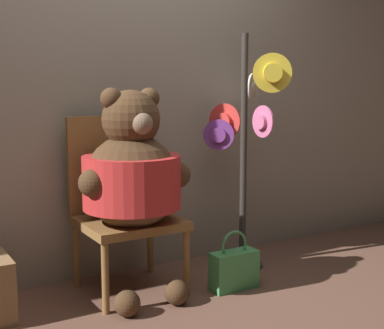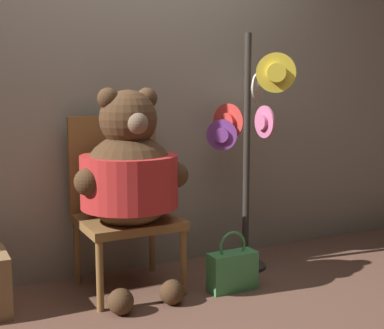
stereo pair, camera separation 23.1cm
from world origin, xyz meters
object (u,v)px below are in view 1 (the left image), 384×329
at_px(hat_display_rack, 245,141).
at_px(chair, 122,201).
at_px(handbag_on_ground, 234,269).
at_px(teddy_bear, 132,176).

bearing_deg(hat_display_rack, chair, 174.86).
distance_m(chair, handbag_on_ground, 0.79).
relative_size(chair, teddy_bear, 0.86).
xyz_separation_m(chair, hat_display_rack, (0.86, -0.08, 0.32)).
bearing_deg(chair, hat_display_rack, -5.14).
relative_size(chair, hat_display_rack, 0.67).
xyz_separation_m(teddy_bear, hat_display_rack, (0.88, 0.11, 0.14)).
xyz_separation_m(chair, teddy_bear, (-0.02, -0.19, 0.18)).
height_order(chair, hat_display_rack, hat_display_rack).
xyz_separation_m(teddy_bear, handbag_on_ground, (0.57, -0.21, -0.59)).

